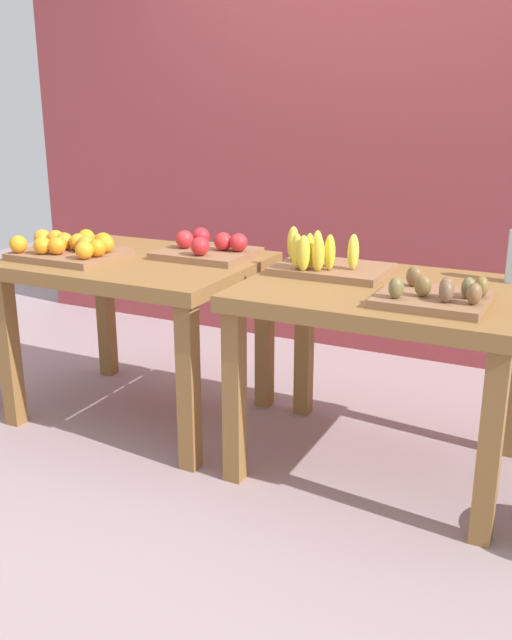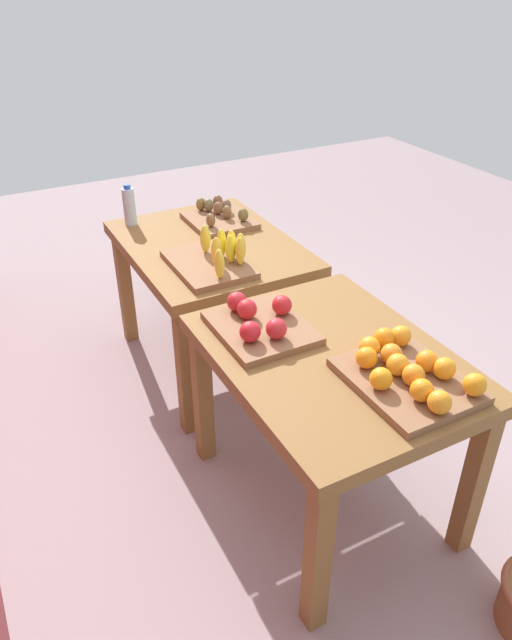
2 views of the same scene
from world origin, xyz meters
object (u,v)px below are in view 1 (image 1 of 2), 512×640
object	(u,v)px
display_table_left	(138,282)
apple_bin	(208,249)
kiwi_bin	(435,296)
display_table_right	(385,315)
banana_crate	(326,263)
orange_bin	(71,248)

from	to	relation	value
display_table_left	apple_bin	xyz separation A→B (m)	(0.27, 0.16, 0.14)
kiwi_bin	display_table_right	bearing A→B (deg)	143.15
display_table_left	banana_crate	bearing A→B (deg)	6.02
apple_bin	kiwi_bin	xyz separation A→B (m)	(1.07, -0.32, -0.01)
display_table_right	apple_bin	distance (m)	0.88
banana_crate	kiwi_bin	xyz separation A→B (m)	(0.49, -0.25, -0.01)
display_table_left	kiwi_bin	xyz separation A→B (m)	(1.33, -0.16, 0.14)
display_table_left	display_table_right	xyz separation A→B (m)	(1.12, 0.00, 0.00)
banana_crate	kiwi_bin	bearing A→B (deg)	-27.12
display_table_right	orange_bin	size ratio (longest dim) A/B	2.23
apple_bin	banana_crate	size ratio (longest dim) A/B	0.91
banana_crate	display_table_right	bearing A→B (deg)	-18.08
orange_bin	display_table_right	bearing A→B (deg)	5.12
display_table_right	kiwi_bin	xyz separation A→B (m)	(0.21, -0.16, 0.14)
display_table_right	kiwi_bin	bearing A→B (deg)	-36.85
display_table_left	kiwi_bin	bearing A→B (deg)	-6.85
apple_bin	kiwi_bin	world-z (taller)	apple_bin
display_table_left	banana_crate	world-z (taller)	banana_crate
banana_crate	kiwi_bin	size ratio (longest dim) A/B	1.22
banana_crate	display_table_left	bearing A→B (deg)	-173.98
orange_bin	apple_bin	size ratio (longest dim) A/B	1.17
display_table_right	apple_bin	bearing A→B (deg)	169.24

